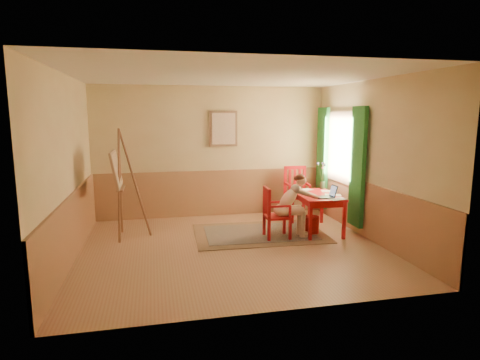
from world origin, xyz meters
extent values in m
cube|color=#AC7C5C|center=(0.00, 0.00, -0.01)|extent=(5.00, 4.50, 0.02)
cube|color=white|center=(0.00, 0.00, 2.81)|extent=(5.00, 4.50, 0.02)
cube|color=#D2B380|center=(0.00, 2.26, 1.40)|extent=(5.00, 0.02, 2.80)
cube|color=#D2B380|center=(0.00, -2.26, 1.40)|extent=(5.00, 0.02, 2.80)
cube|color=#D2B380|center=(-2.51, 0.00, 1.40)|extent=(0.02, 4.50, 2.80)
cube|color=#D2B380|center=(2.51, 0.00, 1.40)|extent=(0.02, 4.50, 2.80)
cube|color=#AA7855|center=(0.00, 2.23, 0.50)|extent=(5.00, 0.04, 1.00)
cube|color=#AA7855|center=(-2.48, 0.00, 0.50)|extent=(0.04, 4.50, 1.00)
cube|color=#AA7855|center=(2.48, 0.00, 0.50)|extent=(0.04, 4.50, 1.00)
cube|color=white|center=(2.47, 1.10, 1.55)|extent=(0.02, 1.00, 1.30)
cube|color=#8D674C|center=(2.45, 1.10, 1.55)|extent=(0.03, 1.12, 1.42)
cube|color=#2F7E36|center=(2.40, 0.32, 1.25)|extent=(0.08, 0.45, 2.20)
cube|color=#2F7E36|center=(2.40, 1.88, 1.25)|extent=(0.08, 0.45, 2.20)
cube|color=#8D674C|center=(0.25, 2.21, 1.90)|extent=(0.60, 0.04, 0.76)
cube|color=beige|center=(0.25, 2.19, 1.90)|extent=(0.50, 0.02, 0.66)
cube|color=#8C7251|center=(0.65, 0.67, 0.01)|extent=(2.46, 1.70, 0.01)
cube|color=black|center=(0.65, 0.67, 0.01)|extent=(2.05, 1.28, 0.01)
cube|color=red|center=(1.75, 0.60, 0.70)|extent=(0.79, 1.24, 0.04)
cube|color=red|center=(1.75, 0.60, 0.63)|extent=(0.68, 1.13, 0.10)
cube|color=red|center=(1.41, 0.07, 0.34)|extent=(0.06, 0.06, 0.68)
cube|color=red|center=(2.03, 0.03, 0.34)|extent=(0.06, 0.06, 0.68)
cube|color=red|center=(1.47, 1.17, 0.34)|extent=(0.06, 0.06, 0.68)
cube|color=red|center=(2.09, 1.14, 0.34)|extent=(0.06, 0.06, 0.68)
cube|color=red|center=(0.88, 0.35, 0.40)|extent=(0.44, 0.43, 0.04)
cube|color=red|center=(0.69, 0.17, 0.19)|extent=(0.05, 0.05, 0.38)
cube|color=red|center=(1.07, 0.16, 0.19)|extent=(0.05, 0.05, 0.38)
cube|color=red|center=(0.70, 0.54, 0.19)|extent=(0.05, 0.05, 0.38)
cube|color=red|center=(1.08, 0.52, 0.19)|extent=(0.05, 0.05, 0.38)
cube|color=red|center=(0.69, 0.17, 0.68)|extent=(0.05, 0.05, 0.51)
cube|color=red|center=(0.70, 0.54, 0.68)|extent=(0.05, 0.05, 0.51)
cube|color=red|center=(0.69, 0.35, 0.91)|extent=(0.06, 0.41, 0.06)
cube|color=red|center=(0.69, 0.26, 0.66)|extent=(0.03, 0.04, 0.42)
cube|color=red|center=(0.69, 0.35, 0.66)|extent=(0.03, 0.04, 0.42)
cube|color=red|center=(0.70, 0.45, 0.66)|extent=(0.03, 0.04, 0.42)
cube|color=red|center=(0.88, 0.17, 0.63)|extent=(0.38, 0.05, 0.03)
cube|color=red|center=(1.06, 0.16, 0.52)|extent=(0.04, 0.04, 0.21)
cube|color=red|center=(0.89, 0.53, 0.63)|extent=(0.38, 0.05, 0.03)
cube|color=red|center=(1.07, 0.52, 0.52)|extent=(0.04, 0.04, 0.21)
cube|color=red|center=(1.75, 1.66, 0.47)|extent=(0.53, 0.55, 0.05)
cube|color=red|center=(1.56, 1.90, 0.22)|extent=(0.06, 0.06, 0.44)
cube|color=red|center=(1.51, 1.46, 0.22)|extent=(0.06, 0.06, 0.44)
cube|color=red|center=(1.98, 1.86, 0.22)|extent=(0.06, 0.06, 0.44)
cube|color=red|center=(1.94, 1.42, 0.22)|extent=(0.06, 0.06, 0.44)
cube|color=red|center=(1.56, 1.90, 0.79)|extent=(0.06, 0.06, 0.60)
cube|color=red|center=(1.98, 1.86, 0.79)|extent=(0.06, 0.06, 0.60)
cube|color=red|center=(1.77, 1.88, 1.06)|extent=(0.48, 0.10, 0.07)
cube|color=red|center=(1.66, 1.89, 0.78)|extent=(0.05, 0.04, 0.49)
cube|color=red|center=(1.77, 1.88, 0.78)|extent=(0.05, 0.04, 0.49)
cube|color=red|center=(1.88, 1.87, 0.78)|extent=(0.05, 0.04, 0.49)
cube|color=red|center=(1.54, 1.68, 0.73)|extent=(0.09, 0.45, 0.04)
cube|color=red|center=(1.52, 1.47, 0.61)|extent=(0.05, 0.05, 0.24)
cube|color=red|center=(1.96, 1.64, 0.73)|extent=(0.09, 0.45, 0.04)
cube|color=red|center=(1.94, 1.43, 0.61)|extent=(0.05, 0.05, 0.24)
ellipsoid|color=beige|center=(0.95, 0.35, 0.51)|extent=(0.27, 0.33, 0.21)
cylinder|color=beige|center=(1.14, 0.26, 0.50)|extent=(0.41, 0.16, 0.14)
cylinder|color=beige|center=(1.15, 0.43, 0.50)|extent=(0.41, 0.16, 0.14)
cylinder|color=beige|center=(1.33, 0.26, 0.26)|extent=(0.11, 0.11, 0.46)
cylinder|color=beige|center=(1.34, 0.42, 0.26)|extent=(0.11, 0.11, 0.46)
cube|color=beige|center=(1.39, 0.25, 0.03)|extent=(0.20, 0.09, 0.07)
cube|color=beige|center=(1.40, 0.42, 0.03)|extent=(0.20, 0.09, 0.07)
ellipsoid|color=beige|center=(1.09, 0.35, 0.71)|extent=(0.45, 0.28, 0.48)
ellipsoid|color=beige|center=(1.23, 0.34, 0.89)|extent=(0.19, 0.28, 0.16)
sphere|color=beige|center=(1.32, 0.34, 1.04)|extent=(0.19, 0.19, 0.18)
ellipsoid|color=#502819|center=(1.30, 0.34, 1.09)|extent=(0.18, 0.19, 0.13)
sphere|color=#502819|center=(1.23, 0.34, 1.08)|extent=(0.10, 0.10, 0.10)
cylinder|color=beige|center=(1.31, 0.20, 0.84)|extent=(0.21, 0.11, 0.14)
cylinder|color=beige|center=(1.51, 0.21, 0.76)|extent=(0.28, 0.12, 0.16)
sphere|color=beige|center=(1.39, 0.19, 0.81)|extent=(0.08, 0.08, 0.08)
sphere|color=beige|center=(1.63, 0.24, 0.72)|extent=(0.07, 0.07, 0.07)
cylinder|color=beige|center=(1.32, 0.47, 0.84)|extent=(0.21, 0.09, 0.14)
cylinder|color=beige|center=(1.52, 0.45, 0.76)|extent=(0.28, 0.14, 0.16)
sphere|color=beige|center=(1.40, 0.48, 0.81)|extent=(0.08, 0.08, 0.08)
sphere|color=beige|center=(1.64, 0.41, 0.72)|extent=(0.07, 0.07, 0.07)
cube|color=#1E2338|center=(1.74, 0.27, 0.73)|extent=(0.32, 0.23, 0.02)
cube|color=#2D3342|center=(1.74, 0.27, 0.73)|extent=(0.28, 0.18, 0.00)
cube|color=#1E2338|center=(1.92, 0.28, 0.84)|extent=(0.07, 0.22, 0.21)
cube|color=#99BFF2|center=(1.91, 0.28, 0.84)|extent=(0.06, 0.18, 0.17)
cube|color=white|center=(1.91, 0.10, 0.72)|extent=(0.31, 0.24, 0.00)
cube|color=white|center=(2.09, 0.81, 0.72)|extent=(0.33, 0.27, 0.00)
cube|color=white|center=(1.69, 1.06, 0.72)|extent=(0.34, 0.28, 0.00)
cube|color=white|center=(2.00, 0.46, 0.72)|extent=(0.35, 0.30, 0.00)
cylinder|color=#3F724C|center=(2.07, 1.10, 0.79)|extent=(0.11, 0.11, 0.14)
cylinder|color=#3F7233|center=(2.03, 1.14, 1.04)|extent=(0.09, 0.10, 0.38)
sphere|color=#728CD8|center=(1.99, 1.18, 1.23)|extent=(0.07, 0.07, 0.06)
cylinder|color=#3F7233|center=(2.06, 1.05, 1.05)|extent=(0.03, 0.09, 0.40)
sphere|color=pink|center=(2.05, 1.01, 1.25)|extent=(0.05, 0.05, 0.04)
cylinder|color=#3F7233|center=(2.07, 1.11, 0.99)|extent=(0.01, 0.04, 0.30)
sphere|color=pink|center=(2.08, 1.13, 1.14)|extent=(0.06, 0.06, 0.05)
cylinder|color=#3F7233|center=(2.06, 1.04, 1.03)|extent=(0.03, 0.13, 0.37)
sphere|color=#728CD8|center=(2.05, 0.98, 1.22)|extent=(0.07, 0.07, 0.05)
cylinder|color=#3F7233|center=(2.09, 1.14, 1.01)|extent=(0.06, 0.10, 0.33)
sphere|color=pink|center=(2.12, 1.19, 1.18)|extent=(0.06, 0.06, 0.05)
cylinder|color=#3F7233|center=(2.08, 1.12, 1.01)|extent=(0.03, 0.06, 0.34)
sphere|color=pink|center=(2.10, 1.15, 1.18)|extent=(0.06, 0.06, 0.04)
cylinder|color=#3F7233|center=(2.09, 1.15, 1.04)|extent=(0.04, 0.11, 0.38)
sphere|color=#728CD8|center=(2.10, 1.20, 1.23)|extent=(0.06, 0.06, 0.05)
cylinder|color=red|center=(1.59, 0.49, 0.16)|extent=(0.36, 0.36, 0.32)
cylinder|color=brown|center=(-1.84, 0.84, 0.98)|extent=(0.10, 0.36, 1.97)
cylinder|color=brown|center=(-1.84, 1.16, 0.98)|extent=(0.10, 0.36, 1.97)
cylinder|color=brown|center=(-1.58, 1.00, 0.98)|extent=(0.51, 0.04, 1.97)
cylinder|color=brown|center=(-1.87, 1.00, 0.90)|extent=(0.03, 0.55, 0.03)
cube|color=brown|center=(-1.80, 1.00, 0.90)|extent=(0.06, 0.59, 0.03)
cube|color=#8D674C|center=(-1.89, 1.00, 1.25)|extent=(0.15, 0.87, 0.65)
cube|color=beige|center=(-1.87, 1.00, 1.25)|extent=(0.11, 0.78, 0.57)
camera|label=1|loc=(-1.24, -6.26, 2.19)|focal=29.81mm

